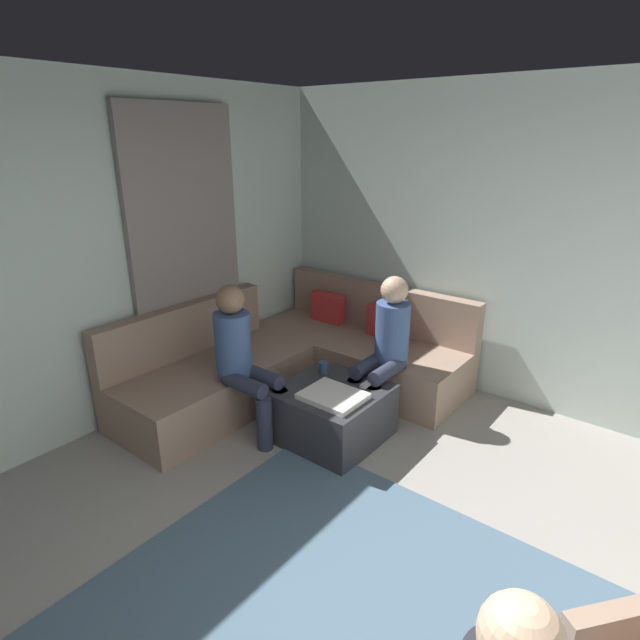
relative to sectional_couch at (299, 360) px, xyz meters
The scene contains 11 objects.
wall_back 2.57m from the sectional_couch, 27.05° to the left, with size 6.00×0.12×2.70m, color silver.
wall_left 2.33m from the sectional_couch, 114.60° to the right, with size 0.12×6.00×2.70m, color silver.
curtain_panel 1.36m from the sectional_couch, 142.74° to the right, with size 0.06×1.10×2.50m, color gray.
area_rug 2.60m from the sectional_couch, 43.39° to the right, with size 2.60×2.20×0.01m, color slate.
sectional_couch is the anchor object (origin of this frame).
ottoman 0.88m from the sectional_couch, 32.24° to the right, with size 0.76×0.76×0.42m, color #333338.
folded_blanket 1.04m from the sectional_couch, 34.92° to the right, with size 0.44×0.36×0.04m, color white.
coffee_mug 0.63m from the sectional_couch, 28.91° to the right, with size 0.08×0.08×0.10m, color #334C72.
game_remote 0.97m from the sectional_couch, 15.12° to the right, with size 0.05×0.15×0.02m, color white.
person_on_couch_back 0.97m from the sectional_couch, ahead, with size 0.30×0.60×1.20m.
person_on_couch_side 0.92m from the sectional_couch, 79.89° to the right, with size 0.60×0.30×1.20m.
Camera 1 is at (0.77, -1.39, 2.26)m, focal length 28.73 mm.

